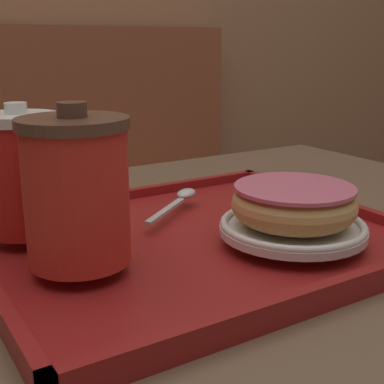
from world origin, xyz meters
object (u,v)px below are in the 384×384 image
(coffee_cup_rear, at_px, (21,173))
(donut_chocolate_glazed, at_px, (294,203))
(spoon, at_px, (181,198))
(coffee_cup_front, at_px, (77,190))

(coffee_cup_rear, distance_m, donut_chocolate_glazed, 0.28)
(spoon, bearing_deg, coffee_cup_rear, 144.64)
(coffee_cup_front, xyz_separation_m, spoon, (0.17, 0.11, -0.06))
(coffee_cup_rear, relative_size, spoon, 1.17)
(coffee_cup_rear, bearing_deg, spoon, 1.75)
(donut_chocolate_glazed, bearing_deg, coffee_cup_rear, 146.39)
(coffee_cup_front, bearing_deg, coffee_cup_rear, 100.66)
(donut_chocolate_glazed, bearing_deg, spoon, 103.62)
(spoon, bearing_deg, donut_chocolate_glazed, -113.50)
(coffee_cup_front, bearing_deg, spoon, 32.90)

